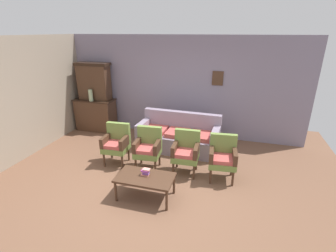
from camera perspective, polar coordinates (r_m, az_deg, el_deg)
ground_plane at (r=4.94m, az=-3.65°, el=-13.22°), size 7.68×7.68×0.00m
wall_back_with_decor at (r=6.76m, az=3.59°, el=8.88°), size 6.40×0.09×2.70m
wall_left_side at (r=6.18m, az=-33.58°, el=4.17°), size 0.06×5.20×2.70m
side_cabinet at (r=7.61m, az=-16.28°, el=2.56°), size 1.16×0.55×0.93m
cabinet_upper_hutch at (r=7.44m, az=-16.74°, el=9.95°), size 0.99×0.38×1.03m
vase_on_cabinet at (r=7.29m, az=-17.44°, el=6.78°), size 0.12×0.12×0.33m
floral_couch at (r=6.12m, az=2.48°, el=-2.56°), size 2.00×0.88×0.90m
armchair_by_doorway at (r=5.54m, az=-11.83°, el=-3.69°), size 0.55×0.52×0.90m
armchair_row_middle at (r=5.24m, az=-4.62°, el=-4.78°), size 0.56×0.53×0.90m
armchair_near_couch_end at (r=5.08m, az=4.16°, el=-5.67°), size 0.54×0.51×0.90m
armchair_near_cabinet at (r=4.97m, az=12.51°, el=-6.77°), size 0.57×0.54×0.90m
coffee_table at (r=4.42m, az=-5.30°, el=-12.05°), size 1.00×0.56×0.42m
book_stack_on_table at (r=4.40m, az=-5.21°, el=-10.55°), size 0.16×0.10×0.12m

